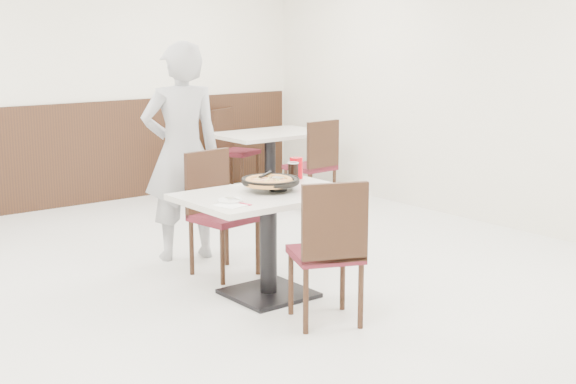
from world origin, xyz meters
TOP-DOWN VIEW (x-y plane):
  - floor at (0.00, 0.00)m, footprint 7.00×7.00m
  - wall_back at (0.00, 3.50)m, footprint 6.00×0.04m
  - wall_right at (3.00, 0.00)m, footprint 0.04×7.00m
  - wainscot_back at (0.00, 3.48)m, footprint 5.90×0.03m
  - main_table at (0.00, -0.20)m, footprint 1.26×0.89m
  - chair_near at (-0.02, -0.83)m, footprint 0.55×0.55m
  - chair_far at (0.03, 0.41)m, footprint 0.47×0.47m
  - trivet at (0.10, -0.19)m, footprint 0.14×0.14m
  - pizza_pan at (0.06, -0.16)m, footprint 0.35×0.35m
  - pizza at (0.03, -0.17)m, footprint 0.37×0.37m
  - pizza_server at (0.09, -0.18)m, footprint 0.09×0.11m
  - napkin at (-0.43, -0.38)m, footprint 0.21×0.21m
  - side_plate at (-0.38, -0.30)m, footprint 0.18×0.18m
  - fork at (-0.35, -0.34)m, footprint 0.03×0.15m
  - cola_glass at (0.41, 0.04)m, footprint 0.08×0.08m
  - red_cup at (0.49, 0.10)m, footprint 0.11×0.11m
  - diner_person at (0.03, 1.01)m, footprint 0.74×0.59m
  - bg_table_right at (1.99, 2.44)m, footprint 1.24×0.85m
  - bg_chair_right_near at (2.01, 1.77)m, footprint 0.45×0.45m
  - bg_chair_right_far at (1.99, 3.10)m, footprint 0.55×0.55m

SIDE VIEW (x-z plane):
  - floor at x=0.00m, z-range 0.00..0.00m
  - main_table at x=0.00m, z-range 0.00..0.75m
  - bg_table_right at x=1.99m, z-range 0.00..0.75m
  - chair_near at x=-0.02m, z-range 0.00..0.95m
  - chair_far at x=0.03m, z-range 0.00..0.95m
  - bg_chair_right_near at x=2.01m, z-range 0.00..0.95m
  - bg_chair_right_far at x=1.99m, z-range 0.00..0.95m
  - wainscot_back at x=0.00m, z-range 0.00..1.10m
  - napkin at x=-0.43m, z-range 0.75..0.75m
  - side_plate at x=-0.38m, z-range 0.75..0.77m
  - trivet at x=0.10m, z-range 0.75..0.79m
  - fork at x=-0.35m, z-range 0.77..0.77m
  - pizza_pan at x=0.06m, z-range 0.79..0.80m
  - pizza at x=0.03m, z-range 0.80..0.82m
  - cola_glass at x=0.41m, z-range 0.75..0.88m
  - red_cup at x=0.49m, z-range 0.75..0.91m
  - pizza_server at x=0.09m, z-range 0.84..0.84m
  - diner_person at x=0.03m, z-range 0.00..1.77m
  - wall_back at x=0.00m, z-range 0.00..2.80m
  - wall_right at x=3.00m, z-range 0.00..2.80m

